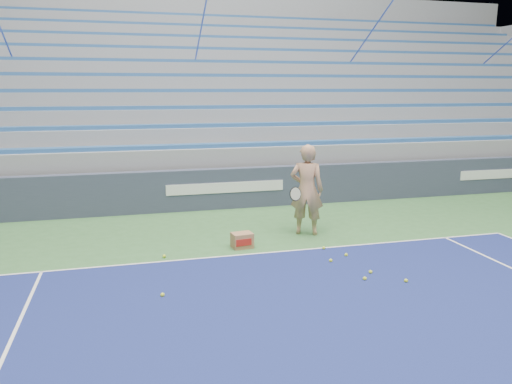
{
  "coord_description": "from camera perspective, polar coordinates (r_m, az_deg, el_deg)",
  "views": [
    {
      "loc": [
        -2.54,
        2.8,
        3.2
      ],
      "look_at": [
        -0.04,
        12.38,
        1.15
      ],
      "focal_mm": 35.0,
      "sensor_mm": 36.0,
      "label": 1
    }
  ],
  "objects": [
    {
      "name": "tennis_player",
      "position": [
        11.09,
        5.81,
        0.25
      ],
      "size": [
        1.04,
        0.99,
        2.02
      ],
      "color": "tan",
      "rests_on": "ground"
    },
    {
      "name": "tennis_ball_5",
      "position": [
        9.87,
        -10.45,
        -7.22
      ],
      "size": [
        0.07,
        0.07,
        0.07
      ],
      "primitive_type": "sphere",
      "color": "#D5EA2F",
      "rests_on": "ground"
    },
    {
      "name": "tennis_ball_7",
      "position": [
        10.27,
        7.75,
        -6.37
      ],
      "size": [
        0.07,
        0.07,
        0.07
      ],
      "primitive_type": "sphere",
      "color": "#D5EA2F",
      "rests_on": "ground"
    },
    {
      "name": "tennis_ball_4",
      "position": [
        8.81,
        12.32,
        -9.65
      ],
      "size": [
        0.07,
        0.07,
        0.07
      ],
      "primitive_type": "sphere",
      "color": "#D5EA2F",
      "rests_on": "ground"
    },
    {
      "name": "tennis_ball_0",
      "position": [
        9.13,
        12.96,
        -8.9
      ],
      "size": [
        0.07,
        0.07,
        0.07
      ],
      "primitive_type": "sphere",
      "color": "#D5EA2F",
      "rests_on": "ground"
    },
    {
      "name": "ball_box",
      "position": [
        10.28,
        -1.59,
        -5.54
      ],
      "size": [
        0.45,
        0.37,
        0.31
      ],
      "color": "#996B4A",
      "rests_on": "ground"
    },
    {
      "name": "bleachers",
      "position": [
        18.99,
        -7.02,
        9.05
      ],
      "size": [
        31.0,
        9.15,
        7.3
      ],
      "color": "gray",
      "rests_on": "ground"
    },
    {
      "name": "tennis_ball_3",
      "position": [
        8.89,
        16.77,
        -9.69
      ],
      "size": [
        0.07,
        0.07,
        0.07
      ],
      "primitive_type": "sphere",
      "color": "#D5EA2F",
      "rests_on": "ground"
    },
    {
      "name": "tennis_ball_6",
      "position": [
        9.58,
        8.55,
        -7.75
      ],
      "size": [
        0.07,
        0.07,
        0.07
      ],
      "primitive_type": "sphere",
      "color": "#D5EA2F",
      "rests_on": "ground"
    },
    {
      "name": "tennis_ball_1",
      "position": [
        9.94,
        10.26,
        -7.08
      ],
      "size": [
        0.07,
        0.07,
        0.07
      ],
      "primitive_type": "sphere",
      "color": "#D5EA2F",
      "rests_on": "ground"
    },
    {
      "name": "tennis_ball_2",
      "position": [
        8.11,
        -10.64,
        -11.48
      ],
      "size": [
        0.07,
        0.07,
        0.07
      ],
      "primitive_type": "sphere",
      "color": "#D5EA2F",
      "rests_on": "ground"
    },
    {
      "name": "sponsor_barrier",
      "position": [
        13.59,
        -3.56,
        0.42
      ],
      "size": [
        30.0,
        0.32,
        1.1
      ],
      "color": "#353B50",
      "rests_on": "ground"
    }
  ]
}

